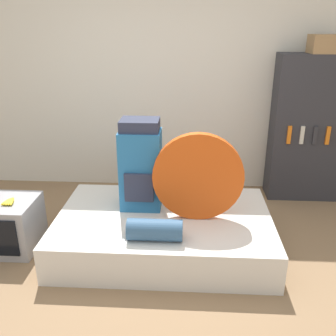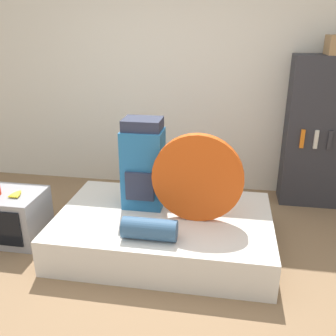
% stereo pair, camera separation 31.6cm
% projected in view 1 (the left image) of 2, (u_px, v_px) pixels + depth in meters
% --- Properties ---
extents(ground_plane, '(16.00, 16.00, 0.00)m').
position_uv_depth(ground_plane, '(150.00, 293.00, 2.86)').
color(ground_plane, '#846647').
extents(wall_back, '(8.00, 0.05, 2.60)m').
position_uv_depth(wall_back, '(167.00, 80.00, 4.32)').
color(wall_back, silver).
rests_on(wall_back, ground_plane).
extents(bed, '(1.90, 1.24, 0.33)m').
position_uv_depth(bed, '(164.00, 231.00, 3.39)').
color(bed, silver).
rests_on(bed, ground_plane).
extents(backpack, '(0.37, 0.31, 0.82)m').
position_uv_depth(backpack, '(141.00, 166.00, 3.35)').
color(backpack, '#23669E').
rests_on(backpack, bed).
extents(tent_bag, '(0.77, 0.07, 0.77)m').
position_uv_depth(tent_bag, '(198.00, 177.00, 3.15)').
color(tent_bag, '#D14C14').
rests_on(tent_bag, bed).
extents(sleeping_roll, '(0.43, 0.17, 0.17)m').
position_uv_depth(sleeping_roll, '(155.00, 230.00, 2.93)').
color(sleeping_roll, '#33567A').
rests_on(sleeping_roll, bed).
extents(television, '(0.63, 0.50, 0.46)m').
position_uv_depth(television, '(2.00, 225.00, 3.36)').
color(television, '#939399').
rests_on(television, ground_plane).
extents(banana_bunch, '(0.12, 0.15, 0.03)m').
position_uv_depth(banana_bunch, '(10.00, 201.00, 3.25)').
color(banana_bunch, yellow).
rests_on(banana_bunch, television).
extents(bookshelf, '(0.85, 0.35, 1.63)m').
position_uv_depth(bookshelf, '(310.00, 129.00, 4.18)').
color(bookshelf, '#2D2D33').
rests_on(bookshelf, ground_plane).
extents(cardboard_box, '(0.36, 0.27, 0.19)m').
position_uv_depth(cardboard_box, '(328.00, 44.00, 3.83)').
color(cardboard_box, '#99754C').
rests_on(cardboard_box, bookshelf).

